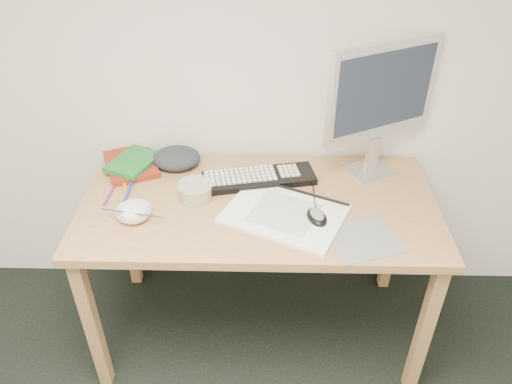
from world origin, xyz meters
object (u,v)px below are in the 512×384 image
sketchpad (284,214)px  rice_bowl (134,214)px  desk (259,218)px  monitor (382,95)px  keyboard (259,178)px

sketchpad → rice_bowl: size_ratio=3.24×
desk → monitor: (0.47, 0.23, 0.44)m
keyboard → monitor: bearing=-1.2°
desk → monitor: bearing=26.2°
keyboard → rice_bowl: bearing=-162.5°
keyboard → rice_bowl: rice_bowl is taller
sketchpad → rice_bowl: (-0.57, -0.03, 0.01)m
keyboard → monitor: monitor is taller
sketchpad → monitor: size_ratio=0.76×
desk → rice_bowl: bearing=-166.5°
desk → keyboard: (-0.00, 0.15, 0.10)m
monitor → sketchpad: bearing=-167.5°
sketchpad → monitor: 0.60m
desk → sketchpad: 0.16m
keyboard → desk: bearing=-100.6°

